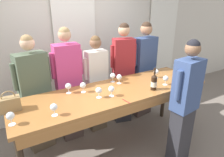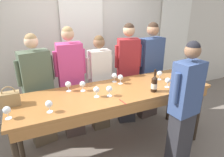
# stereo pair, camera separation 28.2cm
# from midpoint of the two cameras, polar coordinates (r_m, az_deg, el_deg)

# --- Properties ---
(ground_plane) EXTENTS (18.00, 18.00, 0.00)m
(ground_plane) POSITION_cam_midpoint_polar(r_m,az_deg,el_deg) (3.37, 3.16, -19.41)
(ground_plane) COLOR #70665B
(wall_back) EXTENTS (12.00, 0.06, 2.80)m
(wall_back) POSITION_cam_midpoint_polar(r_m,az_deg,el_deg) (4.05, -6.47, 9.82)
(wall_back) COLOR beige
(wall_back) RESTS_ON ground_plane
(curtain_panel_center) EXTENTS (0.83, 0.03, 2.69)m
(curtain_panel_center) POSITION_cam_midpoint_polar(r_m,az_deg,el_deg) (4.00, -6.14, 8.87)
(curtain_panel_center) COLOR white
(curtain_panel_center) RESTS_ON ground_plane
(curtain_panel_right) EXTENTS (0.83, 0.03, 2.69)m
(curtain_panel_right) POSITION_cam_midpoint_polar(r_m,az_deg,el_deg) (5.14, 18.74, 10.65)
(curtain_panel_right) COLOR white
(curtain_panel_right) RESTS_ON ground_plane
(tasting_bar) EXTENTS (2.80, 0.84, 1.02)m
(tasting_bar) POSITION_cam_midpoint_polar(r_m,az_deg,el_deg) (2.84, 3.81, -5.58)
(tasting_bar) COLOR #9E6633
(tasting_bar) RESTS_ON ground_plane
(wine_bottle) EXTENTS (0.08, 0.08, 0.32)m
(wine_bottle) POSITION_cam_midpoint_polar(r_m,az_deg,el_deg) (2.82, 14.80, -1.54)
(wine_bottle) COLOR black
(wine_bottle) RESTS_ON tasting_bar
(handbag) EXTENTS (0.23, 0.12, 0.25)m
(handbag) POSITION_cam_midpoint_polar(r_m,az_deg,el_deg) (2.62, -24.54, -5.35)
(handbag) COLOR #997A4C
(handbag) RESTS_ON tasting_bar
(wine_glass_front_left) EXTENTS (0.08, 0.08, 0.14)m
(wine_glass_front_left) POSITION_cam_midpoint_polar(r_m,az_deg,el_deg) (3.22, 21.64, 0.13)
(wine_glass_front_left) COLOR white
(wine_glass_front_left) RESTS_ON tasting_bar
(wine_glass_front_mid) EXTENTS (0.08, 0.08, 0.14)m
(wine_glass_front_mid) POSITION_cam_midpoint_polar(r_m,az_deg,el_deg) (3.01, 5.12, 0.22)
(wine_glass_front_mid) COLOR white
(wine_glass_front_mid) RESTS_ON tasting_bar
(wine_glass_front_right) EXTENTS (0.08, 0.08, 0.14)m
(wine_glass_front_right) POSITION_cam_midpoint_polar(r_m,az_deg,el_deg) (3.03, 18.24, -0.67)
(wine_glass_front_right) COLOR white
(wine_glass_front_right) RESTS_ON tasting_bar
(wine_glass_center_left) EXTENTS (0.08, 0.08, 0.14)m
(wine_glass_center_left) POSITION_cam_midpoint_polar(r_m,az_deg,el_deg) (3.28, 15.89, 1.29)
(wine_glass_center_left) COLOR white
(wine_glass_center_left) RESTS_ON tasting_bar
(wine_glass_center_mid) EXTENTS (0.08, 0.08, 0.14)m
(wine_glass_center_mid) POSITION_cam_midpoint_polar(r_m,az_deg,el_deg) (2.61, 2.33, -3.15)
(wine_glass_center_mid) COLOR white
(wine_glass_center_mid) RESTS_ON tasting_bar
(wine_glass_center_right) EXTENTS (0.08, 0.08, 0.14)m
(wine_glass_center_right) POSITION_cam_midpoint_polar(r_m,az_deg,el_deg) (2.79, -9.61, -1.76)
(wine_glass_center_right) COLOR white
(wine_glass_center_right) RESTS_ON tasting_bar
(wine_glass_back_left) EXTENTS (0.08, 0.08, 0.14)m
(wine_glass_back_left) POSITION_cam_midpoint_polar(r_m,az_deg,el_deg) (2.31, -14.27, -7.25)
(wine_glass_back_left) COLOR white
(wine_glass_back_left) RESTS_ON tasting_bar
(wine_glass_back_mid) EXTENTS (0.08, 0.08, 0.14)m
(wine_glass_back_mid) POSITION_cam_midpoint_polar(r_m,az_deg,el_deg) (2.77, -5.55, -1.74)
(wine_glass_back_mid) COLOR white
(wine_glass_back_mid) RESTS_ON tasting_bar
(wine_glass_back_right) EXTENTS (0.08, 0.08, 0.14)m
(wine_glass_back_right) POSITION_cam_midpoint_polar(r_m,az_deg,el_deg) (2.33, -24.84, -8.36)
(wine_glass_back_right) COLOR white
(wine_glass_back_right) RESTS_ON tasting_bar
(wine_glass_near_host) EXTENTS (0.08, 0.08, 0.14)m
(wine_glass_near_host) POSITION_cam_midpoint_polar(r_m,az_deg,el_deg) (3.07, 3.31, 0.69)
(wine_glass_near_host) COLOR white
(wine_glass_near_host) RESTS_ON tasting_bar
(wine_glass_by_bottle) EXTENTS (0.08, 0.08, 0.14)m
(wine_glass_by_bottle) POSITION_cam_midpoint_polar(r_m,az_deg,el_deg) (2.58, -1.37, -3.36)
(wine_glass_by_bottle) COLOR white
(wine_glass_by_bottle) RESTS_ON tasting_bar
(pen) EXTENTS (0.02, 0.15, 0.01)m
(pen) POSITION_cam_midpoint_polar(r_m,az_deg,el_deg) (2.51, 6.35, -6.73)
(pen) COLOR maroon
(pen) RESTS_ON tasting_bar
(guest_olive_jacket) EXTENTS (0.54, 0.31, 1.79)m
(guest_olive_jacket) POSITION_cam_midpoint_polar(r_m,az_deg,el_deg) (3.18, -17.92, -3.67)
(guest_olive_jacket) COLOR brown
(guest_olive_jacket) RESTS_ON ground_plane
(guest_pink_top) EXTENTS (0.49, 0.25, 1.86)m
(guest_pink_top) POSITION_cam_midpoint_polar(r_m,az_deg,el_deg) (3.24, -9.04, -1.56)
(guest_pink_top) COLOR #473833
(guest_pink_top) RESTS_ON ground_plane
(guest_cream_sweater) EXTENTS (0.46, 0.21, 1.70)m
(guest_cream_sweater) POSITION_cam_midpoint_polar(r_m,az_deg,el_deg) (3.41, -1.10, -1.31)
(guest_cream_sweater) COLOR brown
(guest_cream_sweater) RESTS_ON ground_plane
(guest_striped_shirt) EXTENTS (0.48, 0.31, 1.86)m
(guest_striped_shirt) POSITION_cam_midpoint_polar(r_m,az_deg,el_deg) (3.61, 6.74, 1.29)
(guest_striped_shirt) COLOR #28282D
(guest_striped_shirt) RESTS_ON ground_plane
(guest_navy_coat) EXTENTS (0.57, 0.27, 1.86)m
(guest_navy_coat) POSITION_cam_midpoint_polar(r_m,az_deg,el_deg) (3.87, 12.85, 2.12)
(guest_navy_coat) COLOR #473833
(guest_navy_coat) RESTS_ON ground_plane
(host_pouring) EXTENTS (0.47, 0.27, 1.78)m
(host_pouring) POSITION_cam_midpoint_polar(r_m,az_deg,el_deg) (2.76, 22.72, -8.01)
(host_pouring) COLOR #28282D
(host_pouring) RESTS_ON ground_plane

